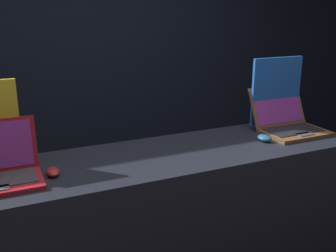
{
  "coord_description": "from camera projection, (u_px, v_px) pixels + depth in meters",
  "views": [
    {
      "loc": [
        -0.8,
        -1.46,
        1.72
      ],
      "look_at": [
        0.0,
        0.29,
        1.14
      ],
      "focal_mm": 42.0,
      "sensor_mm": 36.0,
      "label": 1
    }
  ],
  "objects": [
    {
      "name": "display_counter",
      "position": [
        168.0,
        237.0,
        2.19
      ],
      "size": [
        2.16,
        0.57,
        0.99
      ],
      "color": "black",
      "rests_on": "ground_plane"
    },
    {
      "name": "mouse_front",
      "position": [
        53.0,
        172.0,
        1.77
      ],
      "size": [
        0.06,
        0.1,
        0.03
      ],
      "color": "maroon",
      "rests_on": "display_counter"
    },
    {
      "name": "wall_back",
      "position": [
        85.0,
        46.0,
        3.46
      ],
      "size": [
        8.0,
        0.05,
        2.8
      ],
      "color": "black",
      "rests_on": "ground_plane"
    },
    {
      "name": "laptop_back",
      "position": [
        288.0,
        122.0,
        2.41
      ],
      "size": [
        0.38,
        0.37,
        0.25
      ],
      "color": "brown",
      "rests_on": "display_counter"
    },
    {
      "name": "promo_stand_back",
      "position": [
        276.0,
        94.0,
        2.48
      ],
      "size": [
        0.36,
        0.07,
        0.44
      ],
      "color": "black",
      "rests_on": "display_counter"
    },
    {
      "name": "mouse_back",
      "position": [
        265.0,
        138.0,
        2.24
      ],
      "size": [
        0.07,
        0.1,
        0.04
      ],
      "color": "navy",
      "rests_on": "display_counter"
    }
  ]
}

